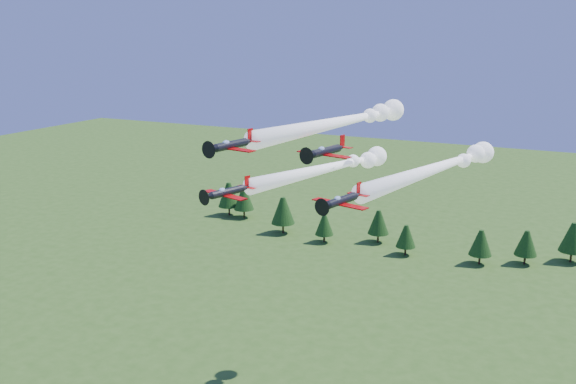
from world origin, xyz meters
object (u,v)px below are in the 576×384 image
at_px(plane_slot, 325,151).
at_px(plane_lead, 345,121).
at_px(plane_right, 442,166).
at_px(plane_left, 332,167).

bearing_deg(plane_slot, plane_lead, 111.16).
relative_size(plane_right, plane_slot, 5.10).
xyz_separation_m(plane_lead, plane_right, (14.30, 4.51, -6.69)).
xyz_separation_m(plane_lead, plane_left, (-5.20, 7.96, -9.29)).
xyz_separation_m(plane_lead, plane_slot, (1.72, -12.20, -2.61)).
height_order(plane_left, plane_slot, plane_slot).
bearing_deg(plane_right, plane_left, -175.89).
bearing_deg(plane_lead, plane_slot, -71.32).
distance_m(plane_lead, plane_left, 13.29).
distance_m(plane_right, plane_slot, 21.31).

